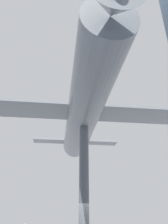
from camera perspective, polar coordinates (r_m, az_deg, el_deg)
name	(u,v)px	position (r m, az deg, el deg)	size (l,w,h in m)	color
support_pylon_central	(84,187)	(11.65, 0.00, -19.07)	(0.51, 0.51, 6.52)	slate
suspended_airplane	(84,111)	(12.73, 0.07, 0.31)	(21.71, 15.06, 3.27)	#93999E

